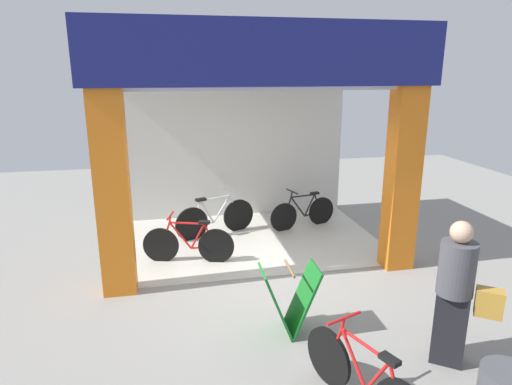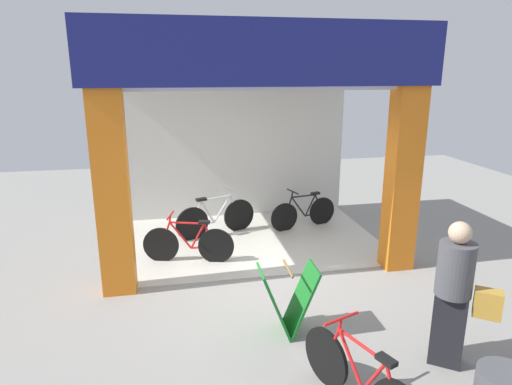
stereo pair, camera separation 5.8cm
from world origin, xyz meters
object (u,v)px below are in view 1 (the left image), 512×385
object	(u,v)px
bicycle_inside_0	(303,213)
bicycle_parked_0	(363,380)
pedestrian_0	(457,292)
bicycle_inside_1	(215,218)
sandwich_board_sign	(289,300)
bicycle_inside_2	(189,244)

from	to	relation	value
bicycle_inside_0	bicycle_parked_0	size ratio (longest dim) A/B	0.99
bicycle_parked_0	pedestrian_0	xyz separation A→B (m)	(1.25, 0.50, 0.50)
bicycle_inside_0	bicycle_inside_1	xyz separation A→B (m)	(-1.78, -0.08, 0.04)
bicycle_inside_0	sandwich_board_sign	xyz separation A→B (m)	(-1.29, -3.55, 0.10)
bicycle_inside_0	bicycle_inside_2	size ratio (longest dim) A/B	0.97
bicycle_inside_1	pedestrian_0	world-z (taller)	pedestrian_0
bicycle_parked_0	pedestrian_0	distance (m)	1.44
bicycle_inside_2	sandwich_board_sign	world-z (taller)	sandwich_board_sign
bicycle_inside_0	pedestrian_0	bearing A→B (deg)	-86.40
sandwich_board_sign	pedestrian_0	distance (m)	1.86
bicycle_parked_0	pedestrian_0	size ratio (longest dim) A/B	0.89
bicycle_parked_0	sandwich_board_sign	bearing A→B (deg)	102.70
sandwich_board_sign	bicycle_parked_0	bearing A→B (deg)	-77.30
bicycle_parked_0	bicycle_inside_1	bearing A→B (deg)	99.44
bicycle_inside_0	bicycle_parked_0	distance (m)	5.05
sandwich_board_sign	pedestrian_0	size ratio (longest dim) A/B	0.53
bicycle_inside_0	sandwich_board_sign	distance (m)	3.78
bicycle_inside_1	pedestrian_0	xyz separation A→B (m)	(2.06, -4.38, 0.48)
bicycle_inside_1	bicycle_parked_0	world-z (taller)	bicycle_inside_1
bicycle_inside_2	pedestrian_0	size ratio (longest dim) A/B	0.91
bicycle_inside_1	sandwich_board_sign	bearing A→B (deg)	-81.90
bicycle_parked_0	bicycle_inside_0	bearing A→B (deg)	78.93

